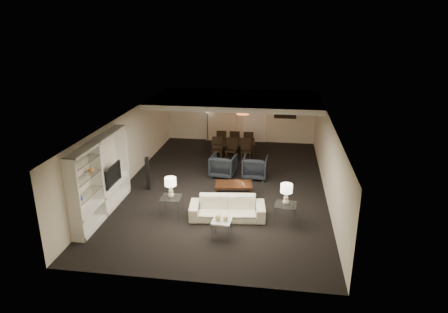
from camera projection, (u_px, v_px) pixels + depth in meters
name	position (u px, v px, depth m)	size (l,w,h in m)	color
floor	(224.00, 186.00, 14.19)	(11.00, 11.00, 0.00)	black
ceiling	(224.00, 117.00, 13.36)	(7.00, 11.00, 0.02)	silver
wall_back	(240.00, 116.00, 18.91)	(7.00, 0.02, 2.50)	beige
wall_front	(188.00, 233.00, 8.64)	(7.00, 0.02, 2.50)	beige
wall_left	(127.00, 148.00, 14.24)	(0.02, 11.00, 2.50)	beige
wall_right	(328.00, 157.00, 13.31)	(0.02, 11.00, 2.50)	beige
ceiling_soffit	(236.00, 100.00, 16.67)	(7.00, 4.00, 0.20)	silver
curtains	(221.00, 116.00, 18.98)	(1.50, 0.12, 2.40)	beige
door	(255.00, 120.00, 18.86)	(0.90, 0.05, 2.10)	silver
painting	(285.00, 111.00, 18.50)	(0.95, 0.04, 0.65)	#142D38
media_unit	(101.00, 178.00, 11.81)	(0.38, 3.40, 2.35)	white
pendant_light	(243.00, 111.00, 16.78)	(0.52, 0.52, 0.24)	#D8591E
sofa	(227.00, 208.00, 11.80)	(2.22, 0.87, 0.65)	beige
coffee_table	(234.00, 190.00, 13.33)	(1.22, 0.71, 0.44)	black
armchair_left	(223.00, 166.00, 14.94)	(0.88, 0.91, 0.82)	black
armchair_right	(255.00, 167.00, 14.78)	(0.88, 0.91, 0.82)	black
side_table_left	(172.00, 206.00, 12.04)	(0.61, 0.61, 0.57)	white
side_table_right	(285.00, 213.00, 11.59)	(0.61, 0.61, 0.57)	white
table_lamp_left	(171.00, 188.00, 11.84)	(0.34, 0.34, 0.63)	#F0E8CA
table_lamp_right	(286.00, 194.00, 11.39)	(0.34, 0.34, 0.63)	beige
marble_table	(222.00, 229.00, 10.80)	(0.51, 0.51, 0.51)	silver
gold_gourd_a	(218.00, 217.00, 10.70)	(0.16, 0.16, 0.16)	#D3B670
gold_gourd_b	(225.00, 218.00, 10.68)	(0.14, 0.14, 0.14)	#DEC275
television	(110.00, 175.00, 12.35)	(0.14, 1.07, 0.62)	black
vase_blue	(79.00, 198.00, 10.56)	(0.18, 0.18, 0.18)	#293AB5
vase_amber	(91.00, 169.00, 11.15)	(0.18, 0.18, 0.18)	#BF7B3F
floor_speaker	(148.00, 174.00, 13.71)	(0.13, 0.13, 1.17)	black
dining_table	(233.00, 149.00, 17.11)	(1.87, 1.04, 0.66)	black
chair_nl	(217.00, 149.00, 16.53)	(0.45, 0.45, 0.97)	black
chair_nm	(231.00, 150.00, 16.45)	(0.45, 0.45, 0.97)	black
chair_nr	(246.00, 151.00, 16.37)	(0.45, 0.45, 0.97)	black
chair_fl	(222.00, 140.00, 17.74)	(0.45, 0.45, 0.97)	black
chair_fm	(235.00, 141.00, 17.66)	(0.45, 0.45, 0.97)	black
chair_fr	(248.00, 141.00, 17.58)	(0.45, 0.45, 0.97)	black
floor_lamp	(208.00, 124.00, 18.98)	(0.24, 0.24, 1.67)	black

